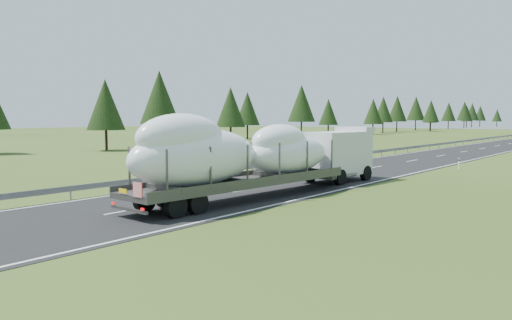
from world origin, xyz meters
The scene contains 4 objects.
ground centered at (0.00, 0.00, 0.00)m, with size 400.00×400.00×0.00m, color #344918.
guardrail centered at (-5.30, 99.94, 0.60)m, with size 0.10×400.00×0.76m.
tree_line_left centered at (-44.70, 112.06, 7.10)m, with size 15.97×300.82×12.33m.
boat_truck centered at (2.30, 7.46, 2.45)m, with size 3.77×20.84×4.72m.
Camera 1 is at (19.76, -14.87, 4.50)m, focal length 35.00 mm.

